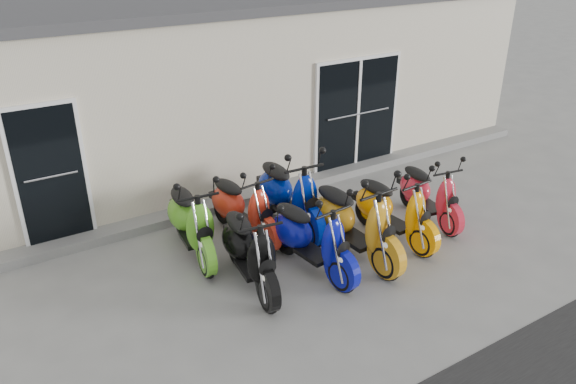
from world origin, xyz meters
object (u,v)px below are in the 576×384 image
(scooter_front_blue, at_px, (311,228))
(scooter_front_orange_a, at_px, (355,212))
(scooter_front_black, at_px, (249,241))
(scooter_back_blue, at_px, (289,186))
(scooter_front_red, at_px, (430,186))
(scooter_back_red, at_px, (242,199))
(scooter_back_green, at_px, (190,212))
(scooter_front_orange_b, at_px, (394,201))

(scooter_front_blue, bearing_deg, scooter_front_orange_a, -8.18)
(scooter_front_black, bearing_deg, scooter_back_blue, 47.68)
(scooter_front_black, distance_m, scooter_front_orange_a, 1.68)
(scooter_front_orange_a, bearing_deg, scooter_front_red, 6.05)
(scooter_front_black, xyz_separation_m, scooter_front_blue, (0.92, -0.15, -0.00))
(scooter_front_orange_a, height_order, scooter_front_red, scooter_front_orange_a)
(scooter_back_red, height_order, scooter_back_blue, scooter_back_blue)
(scooter_front_blue, relative_size, scooter_front_red, 1.09)
(scooter_back_green, distance_m, scooter_back_blue, 1.68)
(scooter_front_orange_a, relative_size, scooter_front_orange_b, 1.12)
(scooter_front_black, distance_m, scooter_back_red, 1.35)
(scooter_back_red, bearing_deg, scooter_front_orange_b, -40.37)
(scooter_front_orange_a, height_order, scooter_back_blue, scooter_back_blue)
(scooter_front_blue, height_order, scooter_back_green, scooter_back_green)
(scooter_front_black, xyz_separation_m, scooter_back_red, (0.55, 1.23, -0.02))
(scooter_back_blue, bearing_deg, scooter_front_orange_a, -72.24)
(scooter_front_orange_a, relative_size, scooter_front_red, 1.20)
(scooter_front_red, distance_m, scooter_back_blue, 2.38)
(scooter_front_black, distance_m, scooter_front_orange_b, 2.52)
(scooter_front_orange_a, bearing_deg, scooter_back_green, 143.80)
(scooter_front_orange_a, xyz_separation_m, scooter_front_red, (1.81, 0.26, -0.13))
(scooter_front_orange_a, xyz_separation_m, scooter_back_green, (-2.01, 1.36, -0.05))
(scooter_back_red, bearing_deg, scooter_front_black, -120.53)
(scooter_front_orange_b, distance_m, scooter_back_green, 3.13)
(scooter_front_blue, xyz_separation_m, scooter_back_red, (-0.37, 1.38, -0.02))
(scooter_front_black, bearing_deg, scooter_back_red, 74.13)
(scooter_front_blue, bearing_deg, scooter_back_red, 98.95)
(scooter_back_blue, bearing_deg, scooter_back_green, -179.41)
(scooter_back_red, bearing_deg, scooter_front_blue, -81.60)
(scooter_front_black, height_order, scooter_front_orange_a, scooter_front_orange_a)
(scooter_back_green, relative_size, scooter_back_blue, 0.93)
(scooter_front_orange_b, relative_size, scooter_back_red, 1.01)
(scooter_front_black, xyz_separation_m, scooter_back_blue, (1.33, 1.10, 0.07))
(scooter_back_blue, bearing_deg, scooter_front_blue, -105.13)
(scooter_front_black, height_order, scooter_back_green, scooter_back_green)
(scooter_front_black, relative_size, scooter_front_orange_a, 0.92)
(scooter_back_blue, bearing_deg, scooter_front_red, -22.24)
(scooter_front_blue, relative_size, scooter_front_orange_b, 1.02)
(scooter_front_orange_a, bearing_deg, scooter_back_red, 126.19)
(scooter_front_blue, xyz_separation_m, scooter_front_red, (2.56, 0.24, -0.06))
(scooter_front_red, height_order, scooter_back_blue, scooter_back_blue)
(scooter_front_red, bearing_deg, scooter_back_red, 167.10)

